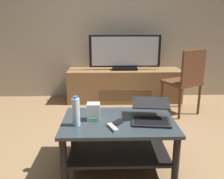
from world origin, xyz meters
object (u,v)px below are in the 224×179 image
object	(u,v)px
television	(125,53)
tv_remote	(113,127)
dining_chair	(186,79)
router_box	(94,112)
laptop	(151,114)
water_bottle_near	(76,112)
coffee_table	(118,134)
media_cabinet	(124,85)
cell_phone	(118,122)

from	to	relation	value
television	tv_remote	distance (m)	2.17
dining_chair	router_box	world-z (taller)	dining_chair
television	laptop	world-z (taller)	television
laptop	water_bottle_near	size ratio (longest dim) A/B	1.59
water_bottle_near	tv_remote	xyz separation A→B (m)	(0.31, -0.08, -0.11)
laptop	water_bottle_near	xyz separation A→B (m)	(-0.66, -0.10, 0.06)
coffee_table	router_box	world-z (taller)	router_box
dining_chair	laptop	bearing A→B (deg)	-119.89
coffee_table	media_cabinet	xyz separation A→B (m)	(0.21, 1.97, -0.04)
dining_chair	cell_phone	size ratio (longest dim) A/B	6.82
media_cabinet	television	distance (m)	0.55
coffee_table	television	distance (m)	2.03
cell_phone	water_bottle_near	bearing A→B (deg)	-136.89
laptop	cell_phone	size ratio (longest dim) A/B	2.99
tv_remote	cell_phone	bearing A→B (deg)	44.20
cell_phone	tv_remote	distance (m)	0.14
router_box	coffee_table	bearing A→B (deg)	-3.69
media_cabinet	dining_chair	world-z (taller)	dining_chair
cell_phone	television	bearing A→B (deg)	119.33
water_bottle_near	television	bearing A→B (deg)	74.39
television	dining_chair	bearing A→B (deg)	-39.29
dining_chair	tv_remote	world-z (taller)	dining_chair
laptop	water_bottle_near	bearing A→B (deg)	-171.74
laptop	tv_remote	distance (m)	0.39
coffee_table	cell_phone	distance (m)	0.15
tv_remote	coffee_table	bearing A→B (deg)	49.49
dining_chair	tv_remote	xyz separation A→B (m)	(-1.09, -1.45, -0.07)
water_bottle_near	dining_chair	bearing A→B (deg)	44.61
coffee_table	tv_remote	xyz separation A→B (m)	(-0.06, -0.18, 0.15)
laptop	tv_remote	xyz separation A→B (m)	(-0.35, -0.17, -0.05)
tv_remote	dining_chair	bearing A→B (deg)	30.85
coffee_table	cell_phone	bearing A→B (deg)	-93.26
dining_chair	cell_phone	bearing A→B (deg)	-127.85
media_cabinet	water_bottle_near	world-z (taller)	water_bottle_near
television	laptop	bearing A→B (deg)	-87.47
dining_chair	laptop	distance (m)	1.48
television	dining_chair	world-z (taller)	television
coffee_table	laptop	bearing A→B (deg)	-0.75
television	water_bottle_near	distance (m)	2.14
coffee_table	media_cabinet	distance (m)	1.98
router_box	water_bottle_near	bearing A→B (deg)	-141.38
water_bottle_near	media_cabinet	bearing A→B (deg)	74.54
water_bottle_near	tv_remote	size ratio (longest dim) A/B	1.64
media_cabinet	tv_remote	world-z (taller)	media_cabinet
coffee_table	dining_chair	size ratio (longest dim) A/B	1.06
router_box	cell_phone	world-z (taller)	router_box
router_box	cell_phone	distance (m)	0.24
coffee_table	dining_chair	world-z (taller)	dining_chair
television	laptop	size ratio (longest dim) A/B	2.81
water_bottle_near	cell_phone	xyz separation A→B (m)	(0.36, 0.05, -0.12)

